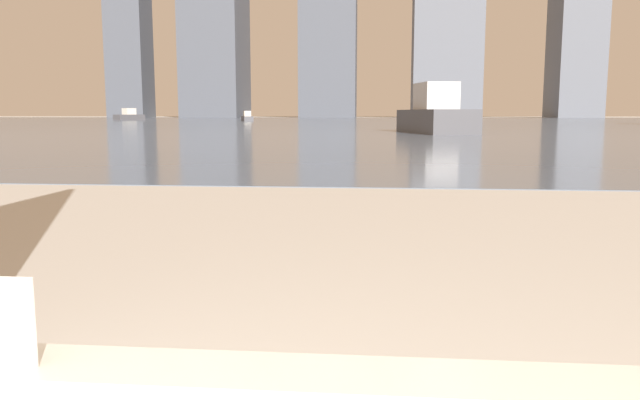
# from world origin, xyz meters

# --- Properties ---
(harbor_water) EXTENTS (180.00, 110.00, 0.01)m
(harbor_water) POSITION_xyz_m (0.00, 62.00, 0.01)
(harbor_water) COLOR slate
(harbor_water) RESTS_ON ground_plane
(harbor_boat_0) EXTENTS (1.36, 2.76, 0.99)m
(harbor_boat_0) POSITION_xyz_m (8.44, 80.84, 0.36)
(harbor_boat_0) COLOR #335647
(harbor_boat_0) RESTS_ON harbor_water
(harbor_boat_1) EXTENTS (3.00, 5.66, 2.02)m
(harbor_boat_1) POSITION_xyz_m (2.44, 26.12, 0.72)
(harbor_boat_1) COLOR #4C4C51
(harbor_boat_1) RESTS_ON harbor_water
(harbor_boat_2) EXTENTS (1.78, 2.89, 1.03)m
(harbor_boat_2) POSITION_xyz_m (-13.40, 63.61, 0.37)
(harbor_boat_2) COLOR #4C4C51
(harbor_boat_2) RESTS_ON harbor_water
(harbor_boat_3) EXTENTS (2.85, 3.80, 1.37)m
(harbor_boat_3) POSITION_xyz_m (-28.99, 71.04, 0.49)
(harbor_boat_3) COLOR #4C4C51
(harbor_boat_3) RESTS_ON harbor_water
(skyline_tower_4) EXTENTS (7.86, 10.86, 39.35)m
(skyline_tower_4) POSITION_xyz_m (34.75, 118.00, 19.67)
(skyline_tower_4) COLOR slate
(skyline_tower_4) RESTS_ON ground_plane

